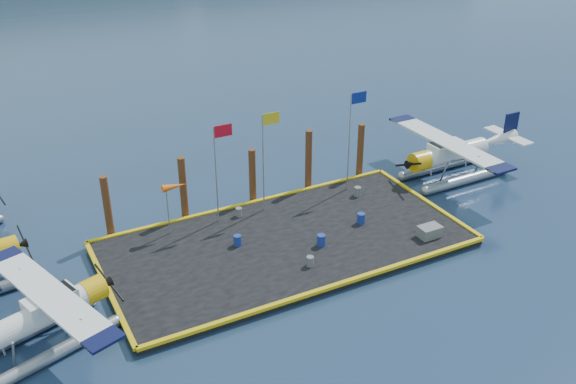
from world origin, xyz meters
name	(u,v)px	position (x,y,z in m)	size (l,w,h in m)	color
ground	(286,247)	(0.00, 0.00, 0.00)	(4000.00, 4000.00, 0.00)	navy
dock	(286,244)	(0.00, 0.00, 0.20)	(20.00, 10.00, 0.40)	black
dock_bumpers	(286,239)	(0.00, 0.00, 0.49)	(20.25, 10.25, 0.18)	gold
seaplane_a	(44,317)	(-13.24, -2.34, 1.51)	(9.05, 9.66, 3.46)	gray
seaplane_d	(451,156)	(13.98, 2.62, 1.66)	(9.69, 10.67, 3.81)	gray
drum_0	(238,240)	(-2.59, 0.81, 0.71)	(0.44, 0.44, 0.62)	navy
drum_1	(321,240)	(1.52, -1.37, 0.73)	(0.47, 0.47, 0.66)	navy
drum_2	(361,218)	(4.83, -0.35, 0.73)	(0.46, 0.46, 0.65)	navy
drum_3	(310,261)	(-0.03, -2.85, 0.68)	(0.40, 0.40, 0.56)	#5B5B60
drum_4	(358,191)	(6.58, 2.70, 0.71)	(0.44, 0.44, 0.61)	#5B5B60
drum_5	(239,212)	(-1.19, 3.79, 0.68)	(0.39, 0.39, 0.55)	#5B5B60
crate	(430,231)	(7.46, -3.40, 0.72)	(1.29, 0.86, 0.64)	#5B5B60
flagpole_red	(219,159)	(-2.29, 3.80, 4.40)	(1.14, 0.08, 6.00)	#94959C
flagpole_yellow	(266,147)	(0.70, 3.80, 4.51)	(1.14, 0.08, 6.20)	#94959C
flagpole_blue	(352,127)	(6.70, 3.80, 4.69)	(1.14, 0.08, 6.50)	#94959C
windsock	(174,188)	(-5.03, 3.80, 3.23)	(1.40, 0.44, 3.12)	#94959C
piling_0	(108,209)	(-8.50, 5.40, 2.00)	(0.44, 0.44, 4.00)	#4A2B15
piling_1	(183,190)	(-4.00, 5.40, 2.10)	(0.44, 0.44, 4.20)	#4A2B15
piling_2	(252,178)	(0.50, 5.40, 1.90)	(0.44, 0.44, 3.80)	#4A2B15
piling_3	(309,162)	(4.50, 5.40, 2.15)	(0.44, 0.44, 4.30)	#4A2B15
piling_4	(360,152)	(8.50, 5.40, 2.00)	(0.44, 0.44, 4.00)	#4A2B15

